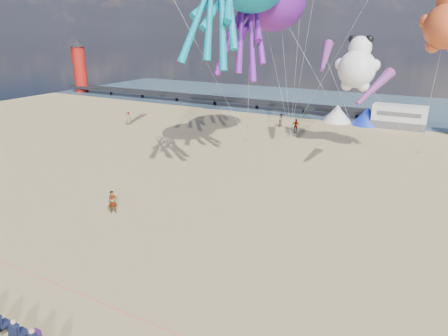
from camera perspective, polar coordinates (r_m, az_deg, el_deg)
The scene contains 24 objects.
ground at distance 22.61m, azimuth -3.87°, elevation -13.51°, with size 120.00×120.00×0.00m, color tan.
water at distance 72.78m, azimuth 20.09°, elevation 8.32°, with size 120.00×120.00×0.00m, color #37556A.
pier at distance 72.09m, azimuth -4.14°, elevation 10.11°, with size 60.00×3.00×0.50m, color black.
lighthouse at distance 89.80m, azimuth -19.88°, elevation 13.08°, with size 2.60×2.60×9.00m, color #A5140F.
motorhome_0 at distance 57.18m, azimuth 23.74°, elevation 6.72°, with size 6.60×2.50×3.00m, color silver.
tent_white at distance 58.39m, azimuth 15.86°, elevation 7.53°, with size 4.00×4.00×2.40m, color white.
tent_blue at distance 57.68m, azimuth 19.75°, elevation 7.00°, with size 4.00×4.00×2.40m, color #1933CC.
spectator_row at distance 19.31m, azimuth -27.30°, elevation -19.98°, with size 6.10×0.90×1.30m, color black, non-canonical shape.
cooler_purple at distance 19.68m, azimuth -25.33°, elevation -20.65°, with size 0.40×0.30×0.32m, color #511D6D.
rope_line at distance 19.39m, azimuth -12.27°, elevation -20.21°, with size 0.03×0.03×34.00m, color #F2338C.
standing_person at distance 28.99m, azimuth -15.60°, elevation -4.70°, with size 0.60×0.39×1.64m, color tan.
beachgoer_1 at distance 53.78m, azimuth 8.22°, elevation 6.75°, with size 0.85×0.55×1.74m, color #7F6659.
beachgoer_3 at distance 50.79m, azimuth 10.21°, elevation 5.94°, with size 1.15×0.66×1.77m, color #7F6659.
beachgoer_6 at distance 56.30m, azimuth -13.53°, elevation 6.96°, with size 0.62×0.41×1.71m, color #7F6659.
sandbag_a at distance 46.30m, azimuth 3.33°, elevation 3.95°, with size 0.50×0.35×0.22m, color gray.
sandbag_b at distance 47.34m, azimuth 17.99°, elevation 3.37°, with size 0.50×0.35×0.22m, color gray.
sandbag_c at distance 46.44m, azimuth 26.02°, elevation 2.06°, with size 0.50×0.35×0.22m, color gray.
sandbag_d at distance 46.92m, azimuth 18.75°, elevation 3.16°, with size 0.50×0.35×0.22m, color gray.
sandbag_e at distance 48.65m, azimuth 9.48°, elevation 4.46°, with size 0.50×0.35×0.22m, color gray.
kite_octopus_purple at distance 43.60m, azimuth 7.10°, elevation 22.75°, with size 4.79×11.17×12.76m, color #6D189B, non-canonical shape.
kite_panda at distance 43.62m, azimuth 18.44°, elevation 13.28°, with size 4.60×4.33×6.49m, color white, non-canonical shape.
kite_teddy_orange at distance 40.54m, azimuth 29.21°, elevation 17.26°, with size 4.58×4.31×6.46m, color #D85225, non-canonical shape.
windsock_mid at distance 42.23m, azimuth 14.28°, elevation 15.21°, with size 1.00×5.23×5.23m, color red, non-canonical shape.
windsock_right at distance 35.55m, azimuth 20.68°, elevation 10.71°, with size 0.90×4.76×4.76m, color red, non-canonical shape.
Camera 1 is at (10.36, -16.01, 12.16)m, focal length 32.00 mm.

